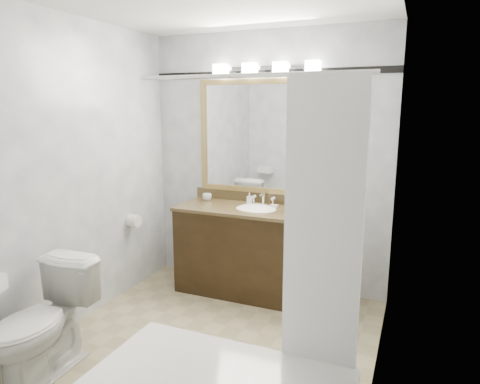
# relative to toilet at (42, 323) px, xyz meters

# --- Properties ---
(room) EXTENTS (2.42, 2.62, 2.52)m
(room) POSITION_rel_toilet_xyz_m (0.85, 0.75, 0.87)
(room) COLOR tan
(room) RESTS_ON ground
(vanity) EXTENTS (1.53, 0.58, 0.97)m
(vanity) POSITION_rel_toilet_xyz_m (0.85, 1.77, 0.06)
(vanity) COLOR black
(vanity) RESTS_ON ground
(mirror) EXTENTS (1.40, 0.04, 1.10)m
(mirror) POSITION_rel_toilet_xyz_m (0.85, 2.04, 1.12)
(mirror) COLOR tan
(mirror) RESTS_ON room
(vanity_light_bar) EXTENTS (1.02, 0.14, 0.12)m
(vanity_light_bar) POSITION_rel_toilet_xyz_m (0.85, 1.98, 1.75)
(vanity_light_bar) COLOR silver
(vanity_light_bar) RESTS_ON room
(accent_stripe) EXTENTS (2.40, 0.01, 0.06)m
(accent_stripe) POSITION_rel_toilet_xyz_m (0.85, 2.05, 1.72)
(accent_stripe) COLOR black
(accent_stripe) RESTS_ON room
(tp_roll) EXTENTS (0.11, 0.12, 0.12)m
(tp_roll) POSITION_rel_toilet_xyz_m (-0.29, 1.42, 0.32)
(tp_roll) COLOR white
(tp_roll) RESTS_ON room
(toilet) EXTENTS (0.46, 0.77, 0.76)m
(toilet) POSITION_rel_toilet_xyz_m (0.00, 0.00, 0.00)
(toilet) COLOR white
(toilet) RESTS_ON ground
(coffee_maker) EXTENTS (0.17, 0.20, 0.31)m
(coffee_maker) POSITION_rel_toilet_xyz_m (1.42, 1.78, 0.63)
(coffee_maker) COLOR black
(coffee_maker) RESTS_ON vanity
(cup_left) EXTENTS (0.11, 0.11, 0.07)m
(cup_left) POSITION_rel_toilet_xyz_m (0.27, 1.90, 0.50)
(cup_left) COLOR white
(cup_left) RESTS_ON vanity
(soap_bottle_a) EXTENTS (0.07, 0.07, 0.11)m
(soap_bottle_a) POSITION_rel_toilet_xyz_m (0.73, 1.91, 0.53)
(soap_bottle_a) COLOR white
(soap_bottle_a) RESTS_ON vanity
(soap_bar) EXTENTS (0.09, 0.07, 0.02)m
(soap_bar) POSITION_rel_toilet_xyz_m (0.99, 1.89, 0.48)
(soap_bar) COLOR beige
(soap_bar) RESTS_ON vanity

